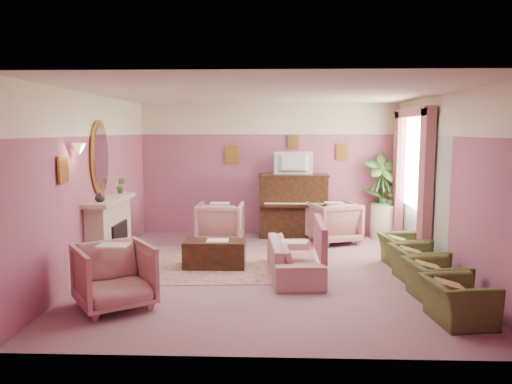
{
  "coord_description": "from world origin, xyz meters",
  "views": [
    {
      "loc": [
        0.09,
        -7.71,
        2.24
      ],
      "look_at": [
        -0.2,
        0.4,
        1.23
      ],
      "focal_mm": 35.0,
      "sensor_mm": 36.0,
      "label": 1
    }
  ],
  "objects_px": {
    "olive_chair_c": "(418,258)",
    "floral_armchair_left": "(220,221)",
    "olive_chair_b": "(435,274)",
    "floral_armchair_right": "(334,220)",
    "coffee_table": "(215,254)",
    "sofa": "(294,252)",
    "floral_armchair_front": "(114,273)",
    "piano": "(293,206)",
    "television": "(294,161)",
    "olive_chair_a": "(458,294)",
    "side_table": "(383,221)",
    "olive_chair_d": "(404,245)"
  },
  "relations": [
    {
      "from": "sofa",
      "to": "floral_armchair_left",
      "type": "distance_m",
      "value": 2.55
    },
    {
      "from": "piano",
      "to": "sofa",
      "type": "distance_m",
      "value": 2.85
    },
    {
      "from": "sofa",
      "to": "olive_chair_c",
      "type": "bearing_deg",
      "value": -6.46
    },
    {
      "from": "floral_armchair_front",
      "to": "olive_chair_c",
      "type": "distance_m",
      "value": 4.37
    },
    {
      "from": "piano",
      "to": "floral_armchair_front",
      "type": "bearing_deg",
      "value": -119.05
    },
    {
      "from": "television",
      "to": "floral_armchair_right",
      "type": "height_order",
      "value": "television"
    },
    {
      "from": "piano",
      "to": "olive_chair_c",
      "type": "xyz_separation_m",
      "value": [
        1.75,
        -3.04,
        -0.31
      ]
    },
    {
      "from": "sofa",
      "to": "olive_chair_c",
      "type": "relative_size",
      "value": 2.33
    },
    {
      "from": "sofa",
      "to": "olive_chair_d",
      "type": "bearing_deg",
      "value": 18.41
    },
    {
      "from": "piano",
      "to": "olive_chair_b",
      "type": "xyz_separation_m",
      "value": [
        1.75,
        -3.86,
        -0.31
      ]
    },
    {
      "from": "olive_chair_a",
      "to": "side_table",
      "type": "relative_size",
      "value": 1.13
    },
    {
      "from": "coffee_table",
      "to": "olive_chair_b",
      "type": "relative_size",
      "value": 1.26
    },
    {
      "from": "olive_chair_c",
      "to": "side_table",
      "type": "distance_m",
      "value": 2.99
    },
    {
      "from": "floral_armchair_right",
      "to": "olive_chair_b",
      "type": "bearing_deg",
      "value": -73.97
    },
    {
      "from": "floral_armchair_right",
      "to": "floral_armchair_left",
      "type": "bearing_deg",
      "value": -175.99
    },
    {
      "from": "olive_chair_b",
      "to": "floral_armchair_right",
      "type": "bearing_deg",
      "value": 106.03
    },
    {
      "from": "floral_armchair_right",
      "to": "olive_chair_d",
      "type": "bearing_deg",
      "value": -60.48
    },
    {
      "from": "coffee_table",
      "to": "piano",
      "type": "bearing_deg",
      "value": 60.69
    },
    {
      "from": "piano",
      "to": "olive_chair_d",
      "type": "xyz_separation_m",
      "value": [
        1.75,
        -2.22,
        -0.31
      ]
    },
    {
      "from": "television",
      "to": "floral_armchair_front",
      "type": "relative_size",
      "value": 0.88
    },
    {
      "from": "coffee_table",
      "to": "side_table",
      "type": "relative_size",
      "value": 1.43
    },
    {
      "from": "olive_chair_c",
      "to": "olive_chair_d",
      "type": "height_order",
      "value": "same"
    },
    {
      "from": "piano",
      "to": "coffee_table",
      "type": "distance_m",
      "value": 2.83
    },
    {
      "from": "floral_armchair_right",
      "to": "olive_chair_d",
      "type": "height_order",
      "value": "floral_armchair_right"
    },
    {
      "from": "olive_chair_c",
      "to": "floral_armchair_left",
      "type": "bearing_deg",
      "value": 143.85
    },
    {
      "from": "sofa",
      "to": "olive_chair_d",
      "type": "distance_m",
      "value": 1.94
    },
    {
      "from": "floral_armchair_front",
      "to": "olive_chair_a",
      "type": "relative_size",
      "value": 1.15
    },
    {
      "from": "sofa",
      "to": "television",
      "type": "bearing_deg",
      "value": 88.12
    },
    {
      "from": "floral_armchair_right",
      "to": "olive_chair_c",
      "type": "xyz_separation_m",
      "value": [
        0.96,
        -2.51,
        -0.11
      ]
    },
    {
      "from": "coffee_table",
      "to": "sofa",
      "type": "relative_size",
      "value": 0.54
    },
    {
      "from": "floral_armchair_front",
      "to": "side_table",
      "type": "height_order",
      "value": "floral_armchair_front"
    },
    {
      "from": "sofa",
      "to": "floral_armchair_right",
      "type": "height_order",
      "value": "floral_armchair_right"
    },
    {
      "from": "floral_armchair_left",
      "to": "olive_chair_c",
      "type": "xyz_separation_m",
      "value": [
        3.22,
        -2.35,
        -0.11
      ]
    },
    {
      "from": "floral_armchair_left",
      "to": "side_table",
      "type": "relative_size",
      "value": 1.3
    },
    {
      "from": "coffee_table",
      "to": "floral_armchair_front",
      "type": "bearing_deg",
      "value": -118.71
    },
    {
      "from": "television",
      "to": "floral_armchair_right",
      "type": "distance_m",
      "value": 1.47
    },
    {
      "from": "piano",
      "to": "olive_chair_b",
      "type": "bearing_deg",
      "value": -65.66
    },
    {
      "from": "piano",
      "to": "olive_chair_c",
      "type": "distance_m",
      "value": 3.52
    },
    {
      "from": "olive_chair_b",
      "to": "olive_chair_c",
      "type": "height_order",
      "value": "same"
    },
    {
      "from": "floral_armchair_right",
      "to": "floral_armchair_front",
      "type": "height_order",
      "value": "same"
    },
    {
      "from": "floral_armchair_left",
      "to": "olive_chair_a",
      "type": "relative_size",
      "value": 1.15
    },
    {
      "from": "sofa",
      "to": "floral_armchair_right",
      "type": "bearing_deg",
      "value": 69.02
    },
    {
      "from": "floral_armchair_right",
      "to": "olive_chair_a",
      "type": "relative_size",
      "value": 1.15
    },
    {
      "from": "television",
      "to": "side_table",
      "type": "bearing_deg",
      "value": -0.03
    },
    {
      "from": "floral_armchair_left",
      "to": "floral_armchair_right",
      "type": "xyz_separation_m",
      "value": [
        2.26,
        0.16,
        0.0
      ]
    },
    {
      "from": "floral_armchair_front",
      "to": "piano",
      "type": "bearing_deg",
      "value": 60.95
    },
    {
      "from": "olive_chair_a",
      "to": "olive_chair_d",
      "type": "relative_size",
      "value": 1.0
    },
    {
      "from": "television",
      "to": "side_table",
      "type": "height_order",
      "value": "television"
    },
    {
      "from": "television",
      "to": "olive_chair_b",
      "type": "bearing_deg",
      "value": -65.38
    },
    {
      "from": "coffee_table",
      "to": "floral_armchair_right",
      "type": "bearing_deg",
      "value": 41.45
    }
  ]
}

